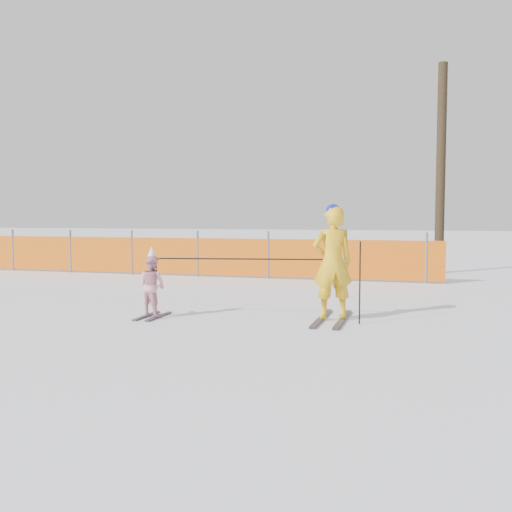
{
  "coord_description": "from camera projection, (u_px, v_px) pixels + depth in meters",
  "views": [
    {
      "loc": [
        2.57,
        -8.36,
        1.65
      ],
      "look_at": [
        0.0,
        0.5,
        1.0
      ],
      "focal_mm": 40.0,
      "sensor_mm": 36.0,
      "label": 1
    }
  ],
  "objects": [
    {
      "name": "child",
      "position": [
        152.0,
        285.0,
        9.26
      ],
      "size": [
        0.57,
        0.85,
        1.16
      ],
      "color": "black",
      "rests_on": "ground"
    },
    {
      "name": "ski_poles",
      "position": [
        278.0,
        266.0,
        8.96
      ],
      "size": [
        3.2,
        0.52,
        1.27
      ],
      "color": "black",
      "rests_on": "ground"
    },
    {
      "name": "tree_trunks",
      "position": [
        507.0,
        167.0,
        16.31
      ],
      "size": [
        4.99,
        1.49,
        6.2
      ],
      "color": "#312415",
      "rests_on": "ground"
    },
    {
      "name": "ground",
      "position": [
        247.0,
        322.0,
        8.84
      ],
      "size": [
        120.0,
        120.0,
        0.0
      ],
      "primitive_type": "plane",
      "color": "white",
      "rests_on": "ground"
    },
    {
      "name": "adult",
      "position": [
        332.0,
        263.0,
        8.96
      ],
      "size": [
        0.75,
        1.63,
        1.84
      ],
      "color": "black",
      "rests_on": "ground"
    },
    {
      "name": "safety_fence",
      "position": [
        171.0,
        256.0,
        15.8
      ],
      "size": [
        14.48,
        0.06,
        1.25
      ],
      "color": "#595960",
      "rests_on": "ground"
    }
  ]
}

